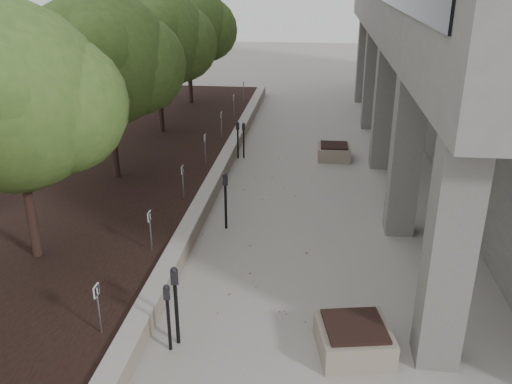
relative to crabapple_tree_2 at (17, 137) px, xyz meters
The scene contains 22 objects.
ground 6.46m from the crabapple_tree_2, 32.01° to the right, with size 90.00×90.00×0.00m, color #A09A93.
retaining_wall 7.29m from the crabapple_tree_2, 63.63° to the left, with size 0.39×26.00×0.50m, color gray, non-canonical shape.
planting_bed 6.71m from the crabapple_tree_2, 96.65° to the left, with size 7.00×26.00×0.40m, color black.
crabapple_tree_2 is the anchor object (origin of this frame).
crabapple_tree_3 5.00m from the crabapple_tree_2, 90.00° to the left, with size 4.60×4.00×5.44m, color #3A5922, non-canonical shape.
crabapple_tree_4 10.00m from the crabapple_tree_2, 90.00° to the left, with size 4.60×4.00×5.44m, color #3A5922, non-canonical shape.
crabapple_tree_5 15.00m from the crabapple_tree_2, 90.00° to the left, with size 4.60×4.00×5.44m, color #3A5922, non-canonical shape.
parking_sign_2 4.16m from the crabapple_tree_2, 45.58° to the right, with size 0.04×0.22×0.96m, color black, non-canonical shape.
parking_sign_3 3.36m from the crabapple_tree_2, 11.53° to the left, with size 0.04×0.22×0.96m, color black, non-canonical shape.
parking_sign_4 4.82m from the crabapple_tree_2, 55.01° to the left, with size 0.04×0.22×0.96m, color black, non-canonical shape.
parking_sign_5 7.30m from the crabapple_tree_2, 69.35° to the left, with size 0.04×0.22×0.96m, color black, non-canonical shape.
parking_sign_6 10.06m from the crabapple_tree_2, 75.54° to the left, with size 0.04×0.22×0.96m, color black, non-canonical shape.
parking_sign_7 12.93m from the crabapple_tree_2, 78.91° to the left, with size 0.04×0.22×0.96m, color black, non-canonical shape.
parking_sign_8 15.85m from the crabapple_tree_2, 81.02° to the left, with size 0.04×0.22×0.96m, color black, non-canonical shape.
parking_meter_1 4.86m from the crabapple_tree_2, 29.68° to the right, with size 0.15×0.11×1.56m, color black, non-canonical shape.
parking_meter_2 4.94m from the crabapple_tree_2, 32.67° to the right, with size 0.13×0.09×1.33m, color black, non-canonical shape.
parking_meter_3 5.16m from the crabapple_tree_2, 34.75° to the left, with size 0.15×0.11×1.53m, color black, non-canonical shape.
parking_meter_4 9.22m from the crabapple_tree_2, 68.55° to the left, with size 0.13×0.09×1.34m, color black, non-canonical shape.
parking_meter_5 9.34m from the crabapple_tree_2, 67.48° to the left, with size 0.13×0.09×1.30m, color black, non-canonical shape.
planter_front 7.65m from the crabapple_tree_2, 16.34° to the right, with size 1.22×1.22×0.57m, color gray, non-canonical shape.
planter_back 11.25m from the crabapple_tree_2, 52.36° to the left, with size 1.13×1.13×0.53m, color gray, non-canonical shape.
berry_scatter 5.98m from the crabapple_tree_2, 23.05° to the left, with size 3.30×14.10×0.02m, color maroon, non-canonical shape.
Camera 1 is at (1.23, -6.92, 6.25)m, focal length 38.02 mm.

